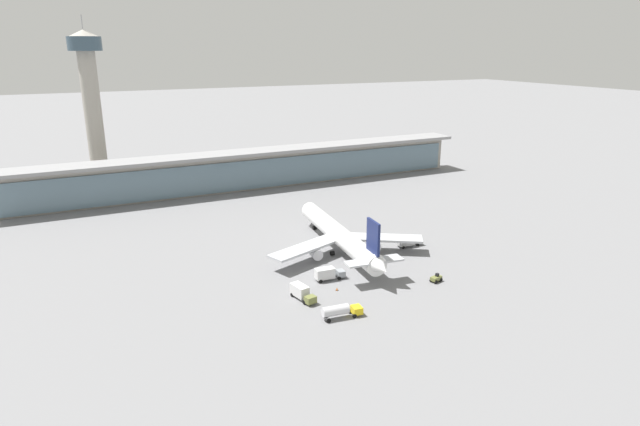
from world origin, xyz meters
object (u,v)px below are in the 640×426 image
object	(u,v)px
airliner_on_stand	(340,236)
service_truck_under_wing_yellow	(340,310)
service_truck_on_taxiway_grey	(408,241)
service_truck_near_nose_grey	(328,273)
service_truck_mid_apron_olive	(302,292)
safety_cone_alpha	(337,289)
control_tower	(91,98)
service_truck_by_tail_olive	(436,278)

from	to	relation	value
airliner_on_stand	service_truck_under_wing_yellow	xyz separation A→B (m)	(-17.42, -32.93, -3.09)
service_truck_on_taxiway_grey	service_truck_near_nose_grey	bearing A→B (deg)	-161.13
service_truck_under_wing_yellow	service_truck_mid_apron_olive	size ratio (longest dim) A/B	1.15
service_truck_near_nose_grey	service_truck_on_taxiway_grey	world-z (taller)	same
service_truck_near_nose_grey	safety_cone_alpha	distance (m)	6.29
service_truck_mid_apron_olive	control_tower	xyz separation A→B (m)	(-31.13, 122.46, 33.60)
service_truck_under_wing_yellow	control_tower	world-z (taller)	control_tower
service_truck_near_nose_grey	service_truck_by_tail_olive	distance (m)	25.84
airliner_on_stand	service_truck_under_wing_yellow	distance (m)	37.38
service_truck_mid_apron_olive	service_truck_by_tail_olive	distance (m)	33.13
service_truck_mid_apron_olive	safety_cone_alpha	bearing A→B (deg)	3.72
service_truck_mid_apron_olive	safety_cone_alpha	distance (m)	9.26
service_truck_on_taxiway_grey	control_tower	size ratio (longest dim) A/B	0.11
airliner_on_stand	service_truck_near_nose_grey	distance (m)	18.82
control_tower	airliner_on_stand	bearing A→B (deg)	-62.67
airliner_on_stand	service_truck_under_wing_yellow	size ratio (longest dim) A/B	6.52
service_truck_near_nose_grey	service_truck_by_tail_olive	world-z (taller)	service_truck_near_nose_grey
airliner_on_stand	service_truck_mid_apron_olive	distance (m)	30.27
service_truck_by_tail_olive	service_truck_mid_apron_olive	bearing A→B (deg)	170.38
service_truck_by_tail_olive	service_truck_on_taxiway_grey	xyz separation A→B (m)	(7.70, 22.63, 0.82)
airliner_on_stand	safety_cone_alpha	world-z (taller)	airliner_on_stand
safety_cone_alpha	service_truck_near_nose_grey	bearing A→B (deg)	82.90
service_truck_by_tail_olive	safety_cone_alpha	size ratio (longest dim) A/B	4.56
control_tower	safety_cone_alpha	bearing A→B (deg)	-71.72
service_truck_under_wing_yellow	service_truck_mid_apron_olive	xyz separation A→B (m)	(-3.61, 11.39, -0.02)
service_truck_near_nose_grey	service_truck_mid_apron_olive	bearing A→B (deg)	-145.95
service_truck_near_nose_grey	control_tower	size ratio (longest dim) A/B	0.12
airliner_on_stand	service_truck_on_taxiway_grey	xyz separation A→B (m)	(19.32, -4.44, -3.10)
safety_cone_alpha	airliner_on_stand	bearing A→B (deg)	60.41
service_truck_by_tail_olive	service_truck_near_nose_grey	bearing A→B (deg)	151.76
service_truck_mid_apron_olive	control_tower	world-z (taller)	control_tower
airliner_on_stand	service_truck_on_taxiway_grey	bearing A→B (deg)	-12.95
control_tower	safety_cone_alpha	xyz separation A→B (m)	(40.27, -121.87, -34.98)
service_truck_by_tail_olive	control_tower	xyz separation A→B (m)	(-63.78, 127.99, 34.42)
service_truck_under_wing_yellow	safety_cone_alpha	size ratio (longest dim) A/B	12.53
service_truck_under_wing_yellow	service_truck_by_tail_olive	xyz separation A→B (m)	(29.04, 5.85, -0.83)
service_truck_under_wing_yellow	control_tower	size ratio (longest dim) A/B	0.14
airliner_on_stand	service_truck_mid_apron_olive	world-z (taller)	airliner_on_stand
airliner_on_stand	control_tower	size ratio (longest dim) A/B	0.89
service_truck_under_wing_yellow	service_truck_near_nose_grey	bearing A→B (deg)	70.83
service_truck_on_taxiway_grey	control_tower	xyz separation A→B (m)	(-71.49, 105.36, 33.60)
service_truck_by_tail_olive	service_truck_under_wing_yellow	bearing A→B (deg)	-168.60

